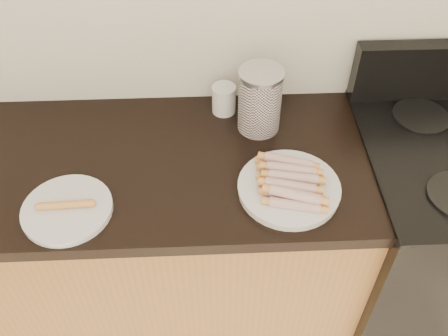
{
  "coord_description": "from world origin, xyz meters",
  "views": [
    {
      "loc": [
        -0.08,
        0.64,
        1.95
      ],
      "look_at": [
        -0.04,
        1.62,
        0.94
      ],
      "focal_mm": 40.0,
      "sensor_mm": 36.0,
      "label": 1
    }
  ],
  "objects_px": {
    "main_plate": "(289,189)",
    "mug": "(224,99)",
    "stove": "(446,241)",
    "canister": "(260,100)",
    "side_plate": "(67,209)"
  },
  "relations": [
    {
      "from": "main_plate",
      "to": "side_plate",
      "type": "relative_size",
      "value": 1.16
    },
    {
      "from": "canister",
      "to": "side_plate",
      "type": "bearing_deg",
      "value": -149.29
    },
    {
      "from": "main_plate",
      "to": "mug",
      "type": "distance_m",
      "value": 0.4
    },
    {
      "from": "main_plate",
      "to": "side_plate",
      "type": "height_order",
      "value": "main_plate"
    },
    {
      "from": "main_plate",
      "to": "stove",
      "type": "bearing_deg",
      "value": 10.61
    },
    {
      "from": "stove",
      "to": "side_plate",
      "type": "xyz_separation_m",
      "value": [
        -1.25,
        -0.17,
        0.45
      ]
    },
    {
      "from": "side_plate",
      "to": "canister",
      "type": "height_order",
      "value": "canister"
    },
    {
      "from": "stove",
      "to": "mug",
      "type": "relative_size",
      "value": 9.45
    },
    {
      "from": "stove",
      "to": "main_plate",
      "type": "height_order",
      "value": "main_plate"
    },
    {
      "from": "main_plate",
      "to": "mug",
      "type": "xyz_separation_m",
      "value": [
        -0.17,
        0.36,
        0.04
      ]
    },
    {
      "from": "main_plate",
      "to": "mug",
      "type": "bearing_deg",
      "value": 114.5
    },
    {
      "from": "stove",
      "to": "canister",
      "type": "xyz_separation_m",
      "value": [
        -0.7,
        0.16,
        0.55
      ]
    },
    {
      "from": "main_plate",
      "to": "mug",
      "type": "height_order",
      "value": "mug"
    },
    {
      "from": "stove",
      "to": "mug",
      "type": "xyz_separation_m",
      "value": [
        -0.8,
        0.24,
        0.49
      ]
    },
    {
      "from": "canister",
      "to": "mug",
      "type": "bearing_deg",
      "value": 141.61
    }
  ]
}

